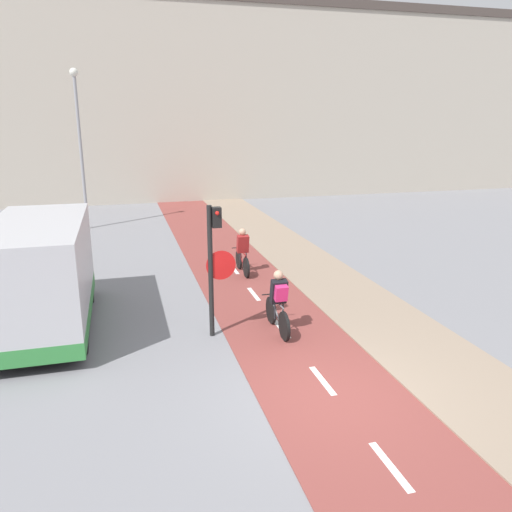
# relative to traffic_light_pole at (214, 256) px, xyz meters

# --- Properties ---
(ground_plane) EXTENTS (120.00, 120.00, 0.00)m
(ground_plane) POSITION_rel_traffic_light_pole_xyz_m (1.54, -3.11, -1.87)
(ground_plane) COLOR gray
(bike_lane) EXTENTS (2.72, 60.00, 0.02)m
(bike_lane) POSITION_rel_traffic_light_pole_xyz_m (1.54, -3.11, -1.86)
(bike_lane) COLOR brown
(bike_lane) RESTS_ON ground_plane
(sidewalk_strip) EXTENTS (2.40, 60.00, 0.05)m
(sidewalk_strip) POSITION_rel_traffic_light_pole_xyz_m (4.11, -3.11, -1.85)
(sidewalk_strip) COLOR gray
(sidewalk_strip) RESTS_ON ground_plane
(building_row_background) EXTENTS (60.00, 5.20, 11.64)m
(building_row_background) POSITION_rel_traffic_light_pole_xyz_m (1.54, 21.84, 3.95)
(building_row_background) COLOR #B2A899
(building_row_background) RESTS_ON ground_plane
(traffic_light_pole) EXTENTS (0.67, 0.25, 3.02)m
(traffic_light_pole) POSITION_rel_traffic_light_pole_xyz_m (0.00, 0.00, 0.00)
(traffic_light_pole) COLOR black
(traffic_light_pole) RESTS_ON ground_plane
(street_lamp_far) EXTENTS (0.36, 0.36, 6.86)m
(street_lamp_far) POSITION_rel_traffic_light_pole_xyz_m (-3.42, 12.95, 2.32)
(street_lamp_far) COLOR gray
(street_lamp_far) RESTS_ON ground_plane
(cyclist_near) EXTENTS (0.46, 1.67, 1.50)m
(cyclist_near) POSITION_rel_traffic_light_pole_xyz_m (1.42, -0.23, -1.16)
(cyclist_near) COLOR black
(cyclist_near) RESTS_ON ground_plane
(cyclist_far) EXTENTS (0.46, 1.64, 1.48)m
(cyclist_far) POSITION_rel_traffic_light_pole_xyz_m (1.73, 4.44, -1.21)
(cyclist_far) COLOR black
(cyclist_far) RESTS_ON ground_plane
(van) EXTENTS (2.01, 4.87, 2.57)m
(van) POSITION_rel_traffic_light_pole_xyz_m (-3.78, 1.41, -0.61)
(van) COLOR #B7B7BC
(van) RESTS_ON ground_plane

